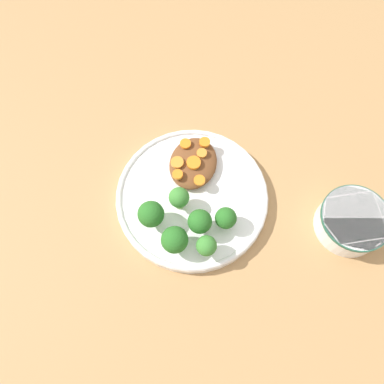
# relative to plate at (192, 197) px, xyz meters

# --- Properties ---
(ground_plane) EXTENTS (4.00, 4.00, 0.00)m
(ground_plane) POSITION_rel_plate_xyz_m (0.00, 0.00, -0.01)
(ground_plane) COLOR tan
(plate) EXTENTS (0.28, 0.28, 0.03)m
(plate) POSITION_rel_plate_xyz_m (0.00, 0.00, 0.00)
(plate) COLOR white
(plate) RESTS_ON ground_plane
(dip_bowl) EXTENTS (0.12, 0.12, 0.05)m
(dip_bowl) POSITION_rel_plate_xyz_m (-0.02, 0.28, 0.02)
(dip_bowl) COLOR white
(dip_bowl) RESTS_ON ground_plane
(stew_mound) EXTENTS (0.11, 0.09, 0.02)m
(stew_mound) POSITION_rel_plate_xyz_m (-0.06, -0.01, 0.02)
(stew_mound) COLOR brown
(stew_mound) RESTS_ON plate
(broccoli_floret_0) EXTENTS (0.05, 0.05, 0.06)m
(broccoli_floret_0) POSITION_rel_plate_xyz_m (0.06, -0.05, 0.04)
(broccoli_floret_0) COLOR #759E51
(broccoli_floret_0) RESTS_ON plate
(broccoli_floret_1) EXTENTS (0.04, 0.04, 0.06)m
(broccoli_floret_1) POSITION_rel_plate_xyz_m (0.06, 0.03, 0.04)
(broccoli_floret_1) COLOR #7FA85B
(broccoli_floret_1) RESTS_ON plate
(broccoli_floret_2) EXTENTS (0.05, 0.05, 0.06)m
(broccoli_floret_2) POSITION_rel_plate_xyz_m (0.10, -0.01, 0.04)
(broccoli_floret_2) COLOR #7FA85B
(broccoli_floret_2) RESTS_ON plate
(broccoli_floret_3) EXTENTS (0.04, 0.04, 0.05)m
(broccoli_floret_3) POSITION_rel_plate_xyz_m (0.04, 0.07, 0.04)
(broccoli_floret_3) COLOR #7FA85B
(broccoli_floret_3) RESTS_ON plate
(broccoli_floret_4) EXTENTS (0.03, 0.03, 0.05)m
(broccoli_floret_4) POSITION_rel_plate_xyz_m (0.09, 0.05, 0.04)
(broccoli_floret_4) COLOR #759E51
(broccoli_floret_4) RESTS_ON plate
(broccoli_floret_5) EXTENTS (0.04, 0.04, 0.05)m
(broccoli_floret_5) POSITION_rel_plate_xyz_m (0.02, -0.02, 0.04)
(broccoli_floret_5) COLOR #7FA85B
(broccoli_floret_5) RESTS_ON plate
(carrot_slice_0) EXTENTS (0.02, 0.02, 0.01)m
(carrot_slice_0) POSITION_rel_plate_xyz_m (-0.10, -0.00, 0.03)
(carrot_slice_0) COLOR orange
(carrot_slice_0) RESTS_ON stew_mound
(carrot_slice_1) EXTENTS (0.02, 0.02, 0.00)m
(carrot_slice_1) POSITION_rel_plate_xyz_m (-0.09, -0.03, 0.03)
(carrot_slice_1) COLOR orange
(carrot_slice_1) RESTS_ON stew_mound
(carrot_slice_2) EXTENTS (0.02, 0.02, 0.01)m
(carrot_slice_2) POSITION_rel_plate_xyz_m (-0.04, -0.04, 0.03)
(carrot_slice_2) COLOR orange
(carrot_slice_2) RESTS_ON stew_mound
(carrot_slice_3) EXTENTS (0.02, 0.02, 0.00)m
(carrot_slice_3) POSITION_rel_plate_xyz_m (-0.07, -0.00, 0.03)
(carrot_slice_3) COLOR orange
(carrot_slice_3) RESTS_ON stew_mound
(carrot_slice_4) EXTENTS (0.03, 0.03, 0.01)m
(carrot_slice_4) POSITION_rel_plate_xyz_m (-0.05, -0.01, 0.03)
(carrot_slice_4) COLOR orange
(carrot_slice_4) RESTS_ON stew_mound
(carrot_slice_5) EXTENTS (0.02, 0.02, 0.01)m
(carrot_slice_5) POSITION_rel_plate_xyz_m (-0.02, -0.03, 0.03)
(carrot_slice_5) COLOR orange
(carrot_slice_5) RESTS_ON stew_mound
(carrot_slice_6) EXTENTS (0.02, 0.02, 0.00)m
(carrot_slice_6) POSITION_rel_plate_xyz_m (-0.02, 0.01, 0.03)
(carrot_slice_6) COLOR orange
(carrot_slice_6) RESTS_ON stew_mound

